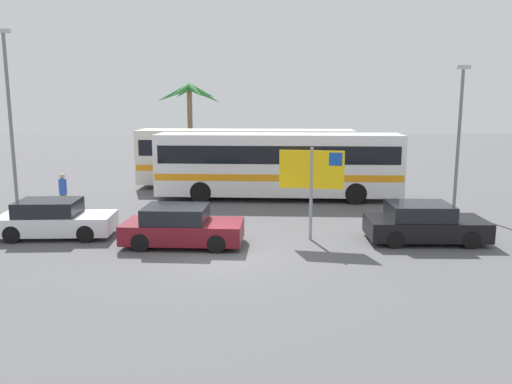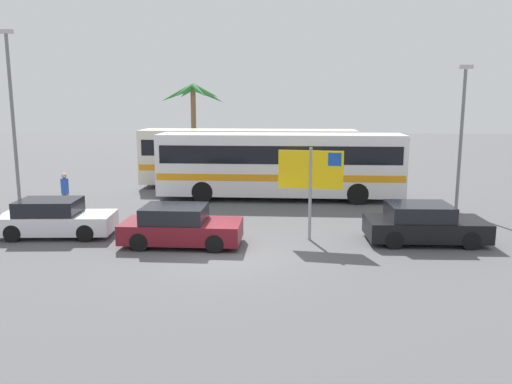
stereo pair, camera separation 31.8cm
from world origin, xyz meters
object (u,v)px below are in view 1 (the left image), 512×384
(car_black, at_px, (424,223))
(pedestrian_near_sign, at_px, (63,190))
(bus_front_coach, at_px, (278,163))
(ferry_sign, at_px, (313,173))
(car_white, at_px, (54,219))
(car_maroon, at_px, (181,227))
(bus_rear_coach, at_px, (246,155))

(car_black, distance_m, pedestrian_near_sign, 14.61)
(bus_front_coach, bearing_deg, ferry_sign, -80.35)
(car_black, xyz_separation_m, car_white, (-12.83, -0.09, -0.00))
(car_maroon, height_order, pedestrian_near_sign, pedestrian_near_sign)
(bus_rear_coach, height_order, car_black, bus_rear_coach)
(car_black, bearing_deg, bus_rear_coach, 120.80)
(car_black, bearing_deg, car_white, 178.51)
(car_maroon, bearing_deg, ferry_sign, 12.59)
(car_white, bearing_deg, bus_rear_coach, 55.93)
(bus_front_coach, relative_size, car_black, 2.92)
(bus_rear_coach, xyz_separation_m, pedestrian_near_sign, (-7.27, -6.98, -0.77))
(bus_rear_coach, relative_size, car_black, 2.92)
(pedestrian_near_sign, bearing_deg, ferry_sign, 87.99)
(ferry_sign, xyz_separation_m, car_black, (3.79, -0.04, -1.69))
(car_maroon, bearing_deg, bus_front_coach, 69.83)
(pedestrian_near_sign, bearing_deg, bus_rear_coach, 151.32)
(ferry_sign, distance_m, pedestrian_near_sign, 11.05)
(bus_front_coach, relative_size, car_white, 2.85)
(bus_front_coach, height_order, car_white, bus_front_coach)
(ferry_sign, distance_m, car_white, 9.20)
(car_white, distance_m, car_maroon, 4.74)
(car_maroon, relative_size, pedestrian_near_sign, 2.30)
(bus_front_coach, bearing_deg, bus_rear_coach, 119.00)
(bus_rear_coach, relative_size, pedestrian_near_sign, 6.80)
(bus_rear_coach, distance_m, ferry_sign, 11.09)
(car_black, xyz_separation_m, pedestrian_near_sign, (-14.13, 3.70, 0.38))
(car_white, distance_m, pedestrian_near_sign, 4.03)
(car_black, relative_size, car_maroon, 1.02)
(car_white, xyz_separation_m, pedestrian_near_sign, (-1.30, 3.79, 0.38))
(bus_front_coach, xyz_separation_m, bus_rear_coach, (-1.81, 3.27, 0.00))
(bus_front_coach, height_order, car_black, bus_front_coach)
(car_black, height_order, car_white, same)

